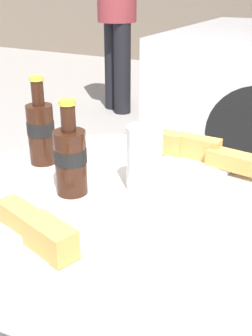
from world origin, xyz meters
TOP-DOWN VIEW (x-y plane):
  - bistro_table at (0.00, 0.00)m, footprint 0.81×0.81m
  - cola_bottle_left at (-0.10, -0.04)m, footprint 0.07×0.07m
  - cola_bottle_right at (-0.26, 0.07)m, footprint 0.07×0.07m
  - drinking_glass at (0.04, 0.06)m, footprint 0.08×0.08m
  - lunch_plate_near at (-0.03, -0.24)m, footprint 0.25×0.25m
  - lunch_plate_far at (0.09, 0.25)m, footprint 0.32×0.20m
  - pedestrian at (-1.61, 2.83)m, footprint 0.36×0.36m

SIDE VIEW (x-z plane):
  - bistro_table at x=0.00m, z-range 0.24..1.01m
  - lunch_plate_near at x=-0.03m, z-range 0.75..0.82m
  - lunch_plate_far at x=0.09m, z-range 0.76..0.83m
  - drinking_glass at x=0.04m, z-range 0.76..0.91m
  - cola_bottle_left at x=-0.10m, z-range 0.75..0.96m
  - cola_bottle_right at x=-0.26m, z-range 0.75..0.97m
  - pedestrian at x=-1.61m, z-range 0.11..1.86m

